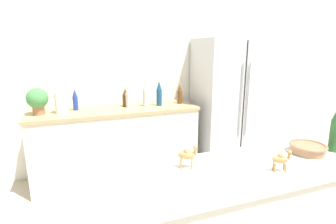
# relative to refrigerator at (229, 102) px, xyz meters

# --- Properties ---
(wall_back) EXTENTS (8.00, 0.06, 2.55)m
(wall_back) POSITION_rel_refrigerator_xyz_m (-1.35, 0.38, 0.40)
(wall_back) COLOR silver
(wall_back) RESTS_ON ground_plane
(back_counter) EXTENTS (2.02, 0.63, 0.90)m
(back_counter) POSITION_rel_refrigerator_xyz_m (-1.61, 0.05, -0.43)
(back_counter) COLOR silver
(back_counter) RESTS_ON ground_plane
(refrigerator) EXTENTS (0.94, 0.69, 1.76)m
(refrigerator) POSITION_rel_refrigerator_xyz_m (0.00, 0.00, 0.00)
(refrigerator) COLOR silver
(refrigerator) RESTS_ON ground_plane
(potted_plant) EXTENTS (0.23, 0.23, 0.30)m
(potted_plant) POSITION_rel_refrigerator_xyz_m (-2.46, 0.03, 0.19)
(potted_plant) COLOR #9E6B47
(potted_plant) RESTS_ON back_counter
(paper_towel_roll) EXTENTS (0.11, 0.11, 0.24)m
(paper_towel_roll) POSITION_rel_refrigerator_xyz_m (-2.23, 0.01, 0.14)
(paper_towel_roll) COLOR white
(paper_towel_roll) RESTS_ON back_counter
(back_bottle_0) EXTENTS (0.07, 0.07, 0.26)m
(back_bottle_0) POSITION_rel_refrigerator_xyz_m (-0.75, 0.05, 0.15)
(back_bottle_0) COLOR brown
(back_bottle_0) RESTS_ON back_counter
(back_bottle_1) EXTENTS (0.06, 0.06, 0.26)m
(back_bottle_1) POSITION_rel_refrigerator_xyz_m (-2.07, 0.12, 0.15)
(back_bottle_1) COLOR navy
(back_bottle_1) RESTS_ON back_counter
(back_bottle_2) EXTENTS (0.07, 0.07, 0.28)m
(back_bottle_2) POSITION_rel_refrigerator_xyz_m (-1.44, 0.05, 0.16)
(back_bottle_2) COLOR #B2B7BC
(back_bottle_2) RESTS_ON back_counter
(back_bottle_3) EXTENTS (0.06, 0.06, 0.31)m
(back_bottle_3) POSITION_rel_refrigerator_xyz_m (-1.22, 0.06, 0.17)
(back_bottle_3) COLOR #B2B7BC
(back_bottle_3) RESTS_ON back_counter
(back_bottle_4) EXTENTS (0.08, 0.08, 0.23)m
(back_bottle_4) POSITION_rel_refrigerator_xyz_m (-1.46, 0.14, 0.14)
(back_bottle_4) COLOR brown
(back_bottle_4) RESTS_ON back_counter
(back_bottle_5) EXTENTS (0.07, 0.07, 0.33)m
(back_bottle_5) POSITION_rel_refrigerator_xyz_m (-1.05, 0.02, 0.18)
(back_bottle_5) COLOR navy
(back_bottle_5) RESTS_ON back_counter
(fruit_bowl) EXTENTS (0.22, 0.22, 0.06)m
(fruit_bowl) POSITION_rel_refrigerator_xyz_m (-0.74, -1.99, 0.13)
(fruit_bowl) COLOR #8C6647
(fruit_bowl) RESTS_ON bar_counter
(camel_figurine) EXTENTS (0.10, 0.08, 0.12)m
(camel_figurine) POSITION_rel_refrigerator_xyz_m (-1.09, -2.13, 0.17)
(camel_figurine) COLOR #A87F4C
(camel_figurine) RESTS_ON bar_counter
(camel_figurine_second) EXTENTS (0.11, 0.09, 0.14)m
(camel_figurine_second) POSITION_rel_refrigerator_xyz_m (-1.54, -1.92, 0.18)
(camel_figurine_second) COLOR #A87F4C
(camel_figurine_second) RESTS_ON bar_counter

